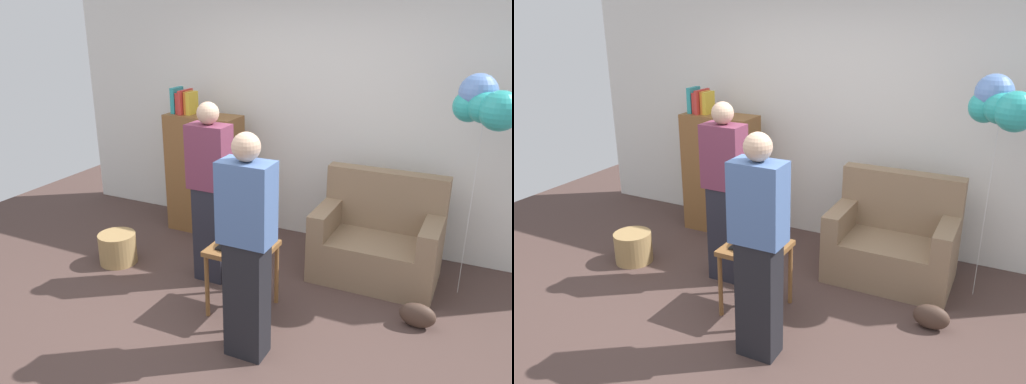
# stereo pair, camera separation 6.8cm
# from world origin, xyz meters

# --- Properties ---
(ground_plane) EXTENTS (8.00, 8.00, 0.00)m
(ground_plane) POSITION_xyz_m (0.00, 0.00, 0.00)
(ground_plane) COLOR #4C3833
(wall_back) EXTENTS (6.00, 0.10, 2.70)m
(wall_back) POSITION_xyz_m (0.00, 2.05, 1.35)
(wall_back) COLOR silver
(wall_back) RESTS_ON ground_plane
(couch) EXTENTS (1.10, 0.70, 0.96)m
(couch) POSITION_xyz_m (0.82, 1.39, 0.34)
(couch) COLOR #8C7054
(couch) RESTS_ON ground_plane
(bookshelf) EXTENTS (0.80, 0.36, 1.57)m
(bookshelf) POSITION_xyz_m (-1.16, 1.62, 0.67)
(bookshelf) COLOR brown
(bookshelf) RESTS_ON ground_plane
(side_table) EXTENTS (0.48, 0.48, 0.58)m
(side_table) POSITION_xyz_m (-0.03, 0.35, 0.49)
(side_table) COLOR brown
(side_table) RESTS_ON ground_plane
(birthday_cake) EXTENTS (0.32, 0.32, 0.17)m
(birthday_cake) POSITION_xyz_m (-0.03, 0.35, 0.63)
(birthday_cake) COLOR black
(birthday_cake) RESTS_ON side_table
(person_blowing_candles) EXTENTS (0.36, 0.22, 1.63)m
(person_blowing_candles) POSITION_xyz_m (-0.52, 0.70, 0.83)
(person_blowing_candles) COLOR #23232D
(person_blowing_candles) RESTS_ON ground_plane
(person_holding_cake) EXTENTS (0.36, 0.22, 1.63)m
(person_holding_cake) POSITION_xyz_m (0.26, -0.14, 0.83)
(person_holding_cake) COLOR black
(person_holding_cake) RESTS_ON ground_plane
(wicker_basket) EXTENTS (0.36, 0.36, 0.30)m
(wicker_basket) POSITION_xyz_m (-1.51, 0.55, 0.15)
(wicker_basket) COLOR #A88451
(wicker_basket) RESTS_ON ground_plane
(handbag) EXTENTS (0.28, 0.14, 0.20)m
(handbag) POSITION_xyz_m (1.31, 0.72, 0.10)
(handbag) COLOR #473328
(handbag) RESTS_ON ground_plane
(balloon_bunch) EXTENTS (0.51, 0.47, 1.88)m
(balloon_bunch) POSITION_xyz_m (1.54, 1.40, 1.66)
(balloon_bunch) COLOR silver
(balloon_bunch) RESTS_ON ground_plane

